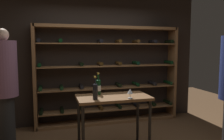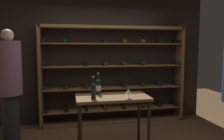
{
  "view_description": "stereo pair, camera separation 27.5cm",
  "coord_description": "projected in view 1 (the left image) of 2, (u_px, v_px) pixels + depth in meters",
  "views": [
    {
      "loc": [
        -0.94,
        -3.06,
        1.61
      ],
      "look_at": [
        -0.02,
        0.22,
        1.27
      ],
      "focal_mm": 35.26,
      "sensor_mm": 36.0,
      "label": 1
    },
    {
      "loc": [
        -0.67,
        -3.12,
        1.61
      ],
      "look_at": [
        -0.02,
        0.22,
        1.27
      ],
      "focal_mm": 35.26,
      "sensor_mm": 36.0,
      "label": 2
    }
  ],
  "objects": [
    {
      "name": "wine_glass_stemmed_left",
      "position": [
        130.0,
        92.0,
        3.16
      ],
      "size": [
        0.08,
        0.08,
        0.14
      ],
      "color": "silver",
      "rests_on": "tasting_table"
    },
    {
      "name": "person_guest_khaki",
      "position": [
        4.0,
        82.0,
        3.54
      ],
      "size": [
        0.41,
        0.41,
        1.92
      ],
      "rotation": [
        0.0,
        0.0,
        -3.08
      ],
      "color": "#242424",
      "rests_on": "ground"
    },
    {
      "name": "tasting_table",
      "position": [
        113.0,
        103.0,
        3.32
      ],
      "size": [
        1.09,
        0.58,
        0.89
      ],
      "color": "brown",
      "rests_on": "ground"
    },
    {
      "name": "wine_rack",
      "position": [
        110.0,
        76.0,
        4.69
      ],
      "size": [
        3.07,
        0.32,
        2.07
      ],
      "color": "brown",
      "rests_on": "ground"
    },
    {
      "name": "back_wall",
      "position": [
        95.0,
        58.0,
        4.79
      ],
      "size": [
        4.66,
        0.1,
        2.77
      ],
      "primitive_type": "cube",
      "color": "black",
      "rests_on": "ground"
    },
    {
      "name": "wine_bottle_black_capsule",
      "position": [
        98.0,
        86.0,
        3.42
      ],
      "size": [
        0.08,
        0.08,
        0.34
      ],
      "color": "black",
      "rests_on": "tasting_table"
    },
    {
      "name": "wine_bottle_amber_reserve",
      "position": [
        95.0,
        91.0,
        3.09
      ],
      "size": [
        0.07,
        0.07,
        0.33
      ],
      "color": "black",
      "rests_on": "tasting_table"
    }
  ]
}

